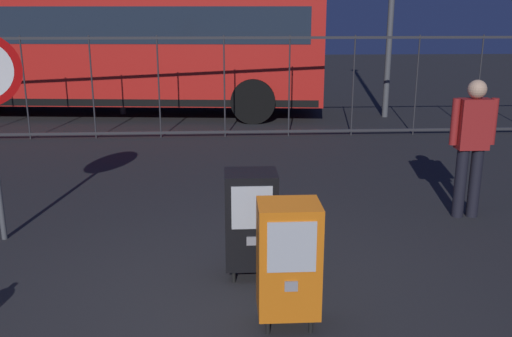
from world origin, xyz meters
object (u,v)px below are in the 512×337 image
(newspaper_box_secondary, at_px, (251,219))
(pedestrian, at_px, (472,141))
(bus_near, at_px, (104,43))
(newspaper_box_primary, at_px, (288,258))

(newspaper_box_secondary, relative_size, pedestrian, 0.61)
(newspaper_box_secondary, xyz_separation_m, pedestrian, (2.70, 1.47, 0.38))
(newspaper_box_secondary, distance_m, bus_near, 9.84)
(newspaper_box_secondary, relative_size, bus_near, 0.10)
(newspaper_box_primary, relative_size, newspaper_box_secondary, 1.00)
(newspaper_box_secondary, height_order, bus_near, bus_near)
(pedestrian, bearing_deg, bus_near, 126.75)
(newspaper_box_secondary, xyz_separation_m, bus_near, (-3.12, 9.26, 1.14))
(bus_near, bearing_deg, newspaper_box_secondary, -65.94)
(bus_near, bearing_deg, pedestrian, -47.82)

